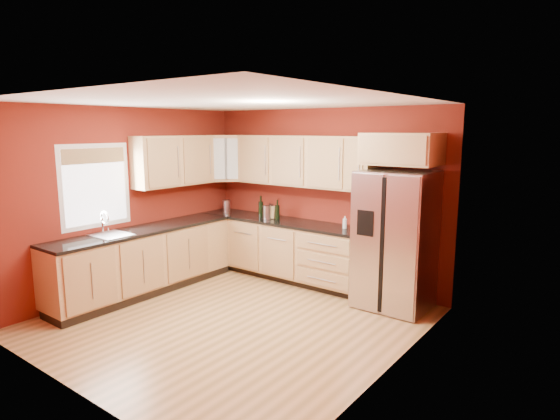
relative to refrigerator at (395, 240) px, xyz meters
The scene contains 23 objects.
floor 2.29m from the refrigerator, 129.72° to the right, with size 4.00×4.00×0.00m, color olive.
ceiling 2.72m from the refrigerator, 129.72° to the right, with size 4.00×4.00×0.00m, color white.
wall_back 1.46m from the refrigerator, 164.48° to the left, with size 4.00×0.04×2.60m, color maroon.
wall_front 3.89m from the refrigerator, 110.43° to the right, with size 4.00×0.04×2.60m, color maroon.
wall_left 3.75m from the refrigerator, 154.12° to the right, with size 0.04×4.00×2.60m, color maroon.
wall_right 1.80m from the refrigerator, 68.20° to the right, with size 0.04×4.00×2.60m, color maroon.
base_cabinets_back 1.95m from the refrigerator, behind, with size 2.90×0.60×0.88m, color #A88751.
base_cabinets_left 3.49m from the refrigerator, 151.95° to the right, with size 0.60×2.80×0.88m, color #A88751.
countertop_back 1.90m from the refrigerator, behind, with size 2.90×0.62×0.04m, color black.
countertop_left 3.45m from the refrigerator, 151.87° to the right, with size 0.62×2.80×0.04m, color black.
upper_cabinets_back 1.87m from the refrigerator, behind, with size 2.30×0.33×0.75m, color #A88751.
upper_cabinets_left 3.44m from the refrigerator, 164.22° to the right, with size 0.33×1.35×0.75m, color #A88751.
corner_upper_cabinet 3.16m from the refrigerator, behind, with size 0.62×0.33×0.75m, color #A88751.
over_fridge_cabinet 1.16m from the refrigerator, 90.00° to the left, with size 0.92×0.60×0.40m, color #A88751.
refrigerator is the anchor object (origin of this frame).
window 4.01m from the refrigerator, 147.46° to the right, with size 0.03×0.90×1.00m, color white.
sink_faucet 3.71m from the refrigerator, 145.05° to the right, with size 0.50×0.42×0.30m, color silver, non-canonical shape.
canister_left 3.03m from the refrigerator, behind, with size 0.13×0.13×0.21m, color #ABABB0.
canister_right 2.11m from the refrigerator, behind, with size 0.13×0.13×0.21m, color #ABABB0.
wine_bottle_a 1.98m from the refrigerator, behind, with size 0.07×0.07×0.30m, color black, non-canonical shape.
wine_bottle_b 2.31m from the refrigerator, behind, with size 0.08×0.08×0.34m, color black, non-canonical shape.
knife_block 2.08m from the refrigerator, behind, with size 0.10×0.09×0.20m, color tan.
soap_dispenser 0.82m from the refrigerator, behind, with size 0.06×0.06×0.17m, color silver.
Camera 1 is at (3.70, -3.94, 2.30)m, focal length 30.00 mm.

